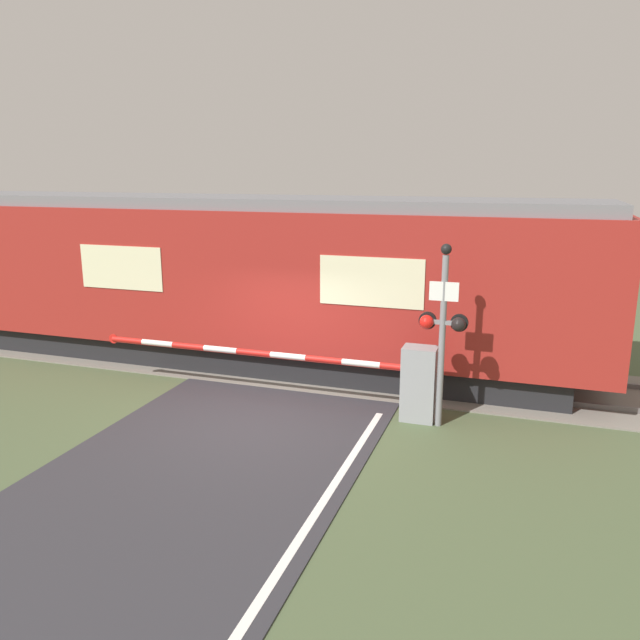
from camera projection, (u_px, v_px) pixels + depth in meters
ground_plane at (255, 421)px, 11.18m from camera, size 80.00×80.00×0.00m
track_bed at (314, 367)px, 14.15m from camera, size 36.00×3.20×0.13m
train at (158, 274)px, 14.93m from camera, size 20.38×2.77×3.81m
crossing_barrier at (387, 378)px, 11.24m from camera, size 6.82×0.44×1.36m
signal_post at (443, 325)px, 10.55m from camera, size 0.84×0.26×3.20m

